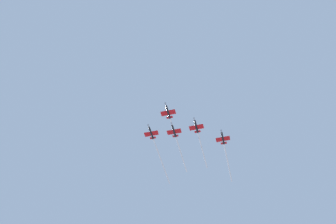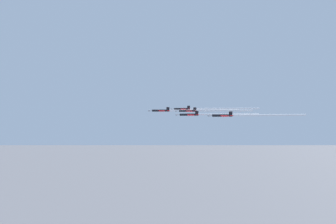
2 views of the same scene
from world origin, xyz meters
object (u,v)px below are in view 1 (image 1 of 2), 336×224
object	(u,v)px
jet_starboard_outer	(226,152)
jet_port_inner	(199,139)
jet_starboard_inner	(157,150)
jet_port_outer	(178,143)
jet_lead	(173,128)

from	to	relation	value
jet_starboard_outer	jet_port_inner	bearing A→B (deg)	48.33
jet_port_inner	jet_starboard_inner	bearing A→B (deg)	-9.73
jet_port_outer	jet_starboard_outer	xyz separation A→B (m)	(25.82, -13.63, -0.48)
jet_lead	jet_starboard_inner	distance (m)	19.63
jet_port_outer	jet_starboard_inner	bearing A→B (deg)	-12.94
jet_lead	jet_starboard_inner	bearing A→B (deg)	-48.40
jet_starboard_inner	jet_port_outer	size ratio (longest dim) A/B	1.24
jet_lead	jet_starboard_inner	size ratio (longest dim) A/B	0.93
jet_port_inner	jet_port_outer	bearing A→B (deg)	-6.46
jet_port_outer	jet_lead	bearing A→B (deg)	90.00
jet_port_inner	jet_starboard_inner	size ratio (longest dim) A/B	0.80
jet_lead	jet_port_inner	bearing A→B (deg)	-141.92
jet_lead	jet_port_outer	bearing A→B (deg)	-90.00
jet_port_inner	jet_starboard_outer	world-z (taller)	jet_starboard_outer
jet_port_inner	jet_starboard_outer	size ratio (longest dim) A/B	0.92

